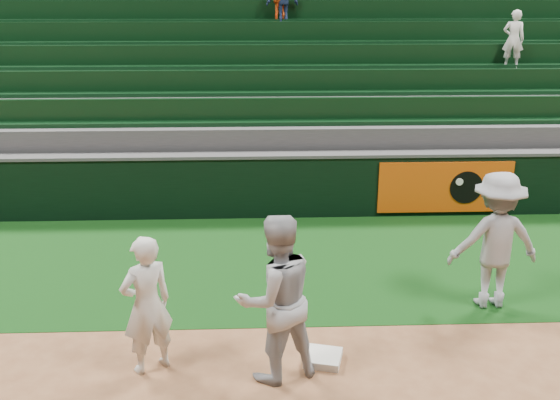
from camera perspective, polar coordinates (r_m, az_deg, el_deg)
The scene contains 8 objects.
ground at distance 7.60m, azimuth 3.00°, elevation -14.98°, with size 70.00×70.00×0.00m, color brown.
foul_grass at distance 10.22m, azimuth 1.51°, elevation -5.61°, with size 36.00×4.20×0.01m, color black.
first_base at distance 7.68m, azimuth 3.97°, elevation -14.19°, with size 0.42×0.42×0.09m, color white.
first_baseman at distance 7.29m, azimuth -12.09°, elevation -9.36°, with size 0.61×0.40×1.67m, color silver.
baserunner at distance 6.95m, azimuth -0.38°, elevation -8.98°, with size 0.95×0.74×1.96m, color #9FA2A9.
base_coach at distance 8.99m, azimuth 19.07°, elevation -3.52°, with size 1.24×0.72×1.93m, color #91949D.
field_wall at distance 12.06m, azimuth 0.99°, elevation 1.43°, with size 36.00×0.45×1.25m.
stadium_seating at distance 15.49m, azimuth 0.12°, elevation 9.37°, with size 36.00×5.95×4.85m.
Camera 1 is at (-0.63, -6.30, 4.21)m, focal length 40.00 mm.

